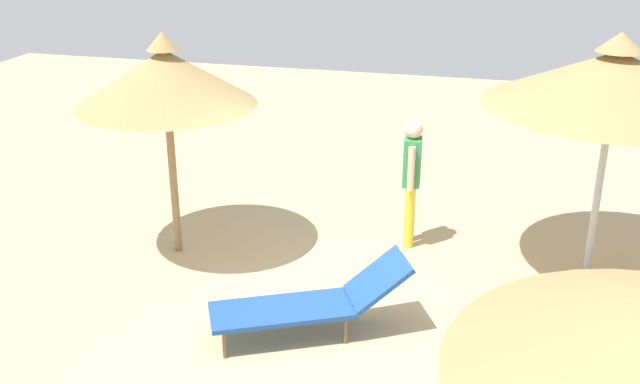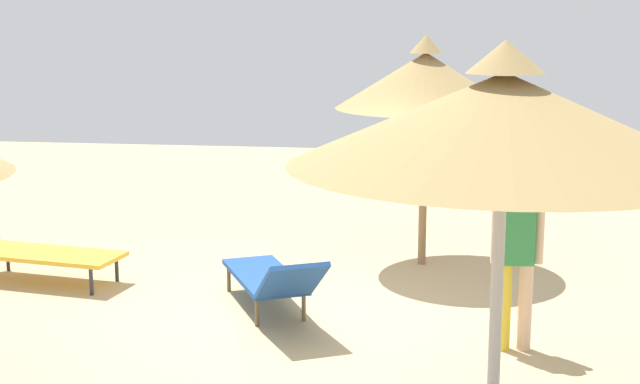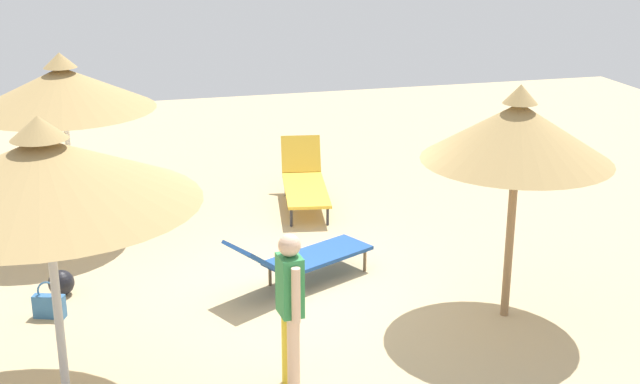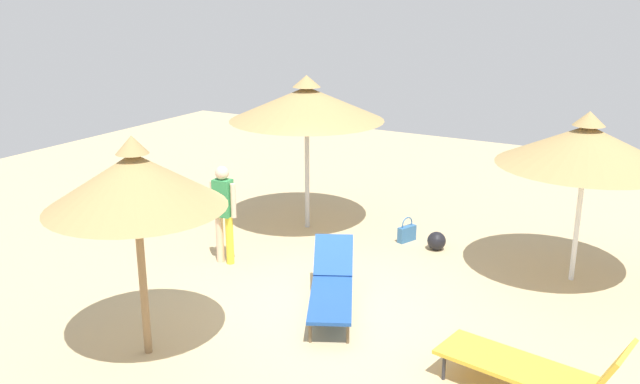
{
  "view_description": "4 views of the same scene",
  "coord_description": "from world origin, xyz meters",
  "views": [
    {
      "loc": [
        1.6,
        -6.75,
        4.36
      ],
      "look_at": [
        -0.19,
        0.2,
        1.45
      ],
      "focal_mm": 41.64,
      "sensor_mm": 36.0,
      "label": 1
    },
    {
      "loc": [
        9.01,
        1.56,
        3.15
      ],
      "look_at": [
        0.93,
        0.42,
        1.54
      ],
      "focal_mm": 52.3,
      "sensor_mm": 36.0,
      "label": 2
    },
    {
      "loc": [
        2.22,
        9.84,
        4.76
      ],
      "look_at": [
        -0.18,
        0.74,
        1.6
      ],
      "focal_mm": 48.34,
      "sensor_mm": 36.0,
      "label": 3
    },
    {
      "loc": [
        -8.1,
        -4.56,
        4.53
      ],
      "look_at": [
        0.94,
        0.59,
        1.38
      ],
      "focal_mm": 38.41,
      "sensor_mm": 36.0,
      "label": 4
    }
  ],
  "objects": [
    {
      "name": "parasol_umbrella_near_right",
      "position": [
        -2.37,
        1.25,
        2.3
      ],
      "size": [
        2.2,
        2.2,
        2.85
      ],
      "color": "olive",
      "rests_on": "ground"
    },
    {
      "name": "ground",
      "position": [
        0.0,
        0.0,
        -0.05
      ],
      "size": [
        24.0,
        24.0,
        0.1
      ],
      "primitive_type": "cube",
      "color": "tan"
    },
    {
      "name": "handbag",
      "position": [
        2.98,
        -0.09,
        0.17
      ],
      "size": [
        0.4,
        0.25,
        0.47
      ],
      "color": "#336699",
      "rests_on": "ground"
    },
    {
      "name": "person_standing_edge",
      "position": [
        0.51,
        2.2,
        0.98
      ],
      "size": [
        0.24,
        0.48,
        1.7
      ],
      "color": "yellow",
      "rests_on": "ground"
    },
    {
      "name": "parasol_umbrella_far_right",
      "position": [
        2.76,
        1.91,
        2.43
      ],
      "size": [
        2.9,
        2.9,
        2.96
      ],
      "color": "#B2B2B7",
      "rests_on": "ground"
    },
    {
      "name": "lounge_chair_front",
      "position": [
        -0.16,
        -0.23,
        0.4
      ],
      "size": [
        2.13,
        1.46,
        0.81
      ],
      "color": "#1E478C",
      "rests_on": "ground"
    }
  ]
}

